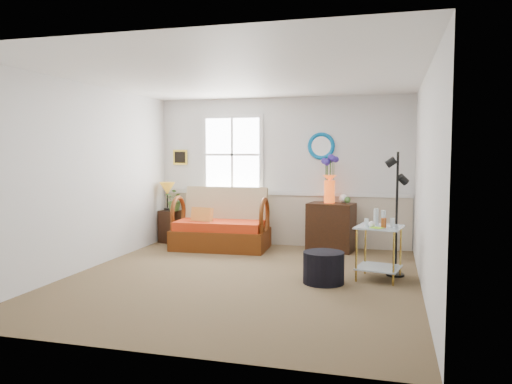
% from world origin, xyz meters
% --- Properties ---
extents(floor, '(4.50, 5.00, 0.01)m').
position_xyz_m(floor, '(0.00, 0.00, 0.00)').
color(floor, brown).
rests_on(floor, ground).
extents(ceiling, '(4.50, 5.00, 0.01)m').
position_xyz_m(ceiling, '(0.00, 0.00, 2.60)').
color(ceiling, white).
rests_on(ceiling, walls).
extents(walls, '(4.51, 5.01, 2.60)m').
position_xyz_m(walls, '(0.00, 0.00, 1.30)').
color(walls, silver).
rests_on(walls, floor).
extents(wainscot, '(4.46, 0.02, 0.90)m').
position_xyz_m(wainscot, '(0.00, 2.48, 0.45)').
color(wainscot, '#B8A993').
rests_on(wainscot, walls).
extents(chair_rail, '(4.46, 0.04, 0.06)m').
position_xyz_m(chair_rail, '(0.00, 2.47, 0.92)').
color(chair_rail, silver).
rests_on(chair_rail, walls).
extents(window, '(1.14, 0.06, 1.44)m').
position_xyz_m(window, '(-0.90, 2.47, 1.60)').
color(window, white).
rests_on(window, walls).
extents(picture, '(0.28, 0.03, 0.28)m').
position_xyz_m(picture, '(-1.92, 2.48, 1.55)').
color(picture, gold).
rests_on(picture, walls).
extents(mirror, '(0.47, 0.07, 0.47)m').
position_xyz_m(mirror, '(0.70, 2.48, 1.75)').
color(mirror, '#097EC0').
rests_on(mirror, walls).
extents(loveseat, '(1.63, 0.98, 1.04)m').
position_xyz_m(loveseat, '(-0.91, 1.85, 0.52)').
color(loveseat, '#5A2806').
rests_on(loveseat, floor).
extents(throw_pillow, '(0.39, 0.16, 0.38)m').
position_xyz_m(throw_pillow, '(-1.21, 1.71, 0.53)').
color(throw_pillow, '#DB5715').
rests_on(throw_pillow, loveseat).
extents(lamp_stand, '(0.42, 0.42, 0.59)m').
position_xyz_m(lamp_stand, '(-2.00, 2.19, 0.29)').
color(lamp_stand, black).
rests_on(lamp_stand, floor).
extents(table_lamp, '(0.39, 0.39, 0.51)m').
position_xyz_m(table_lamp, '(-2.05, 2.17, 0.84)').
color(table_lamp, '#AE7319').
rests_on(table_lamp, lamp_stand).
extents(potted_plant, '(0.50, 0.52, 0.31)m').
position_xyz_m(potted_plant, '(-1.88, 2.14, 0.74)').
color(potted_plant, '#447032').
rests_on(potted_plant, lamp_stand).
extents(cabinet, '(0.81, 0.59, 0.80)m').
position_xyz_m(cabinet, '(0.92, 2.17, 0.40)').
color(cabinet, black).
rests_on(cabinet, floor).
extents(flower_vase, '(0.26, 0.26, 0.78)m').
position_xyz_m(flower_vase, '(0.88, 2.22, 1.19)').
color(flower_vase, '#D24511').
rests_on(flower_vase, cabinet).
extents(side_table, '(0.65, 0.65, 0.70)m').
position_xyz_m(side_table, '(1.73, 0.44, 0.35)').
color(side_table, '#AA8732').
rests_on(side_table, floor).
extents(tabletop_items, '(0.49, 0.49, 0.21)m').
position_xyz_m(tabletop_items, '(1.73, 0.40, 0.80)').
color(tabletop_items, silver).
rests_on(tabletop_items, side_table).
extents(floor_lamp, '(0.26, 0.26, 1.65)m').
position_xyz_m(floor_lamp, '(1.95, 0.70, 0.83)').
color(floor_lamp, black).
rests_on(floor_lamp, floor).
extents(ottoman, '(0.68, 0.68, 0.40)m').
position_xyz_m(ottoman, '(1.07, 0.07, 0.20)').
color(ottoman, black).
rests_on(ottoman, floor).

